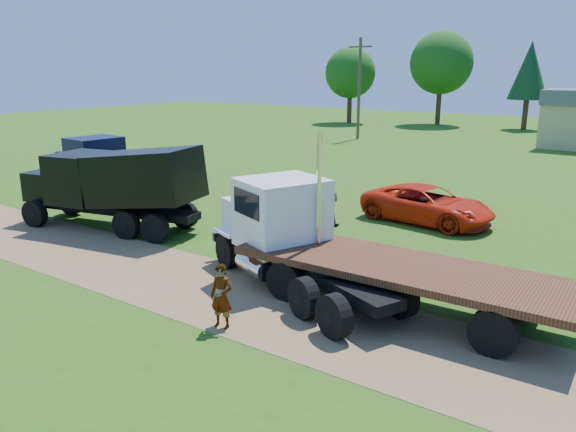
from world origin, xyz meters
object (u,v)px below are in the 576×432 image
Objects in this scene: orange_pickup at (427,204)px; spectator_a at (222,296)px; black_dump_truck at (115,183)px; navy_truck at (103,167)px; white_semi_tractor at (283,229)px; flatbed_trailer at (398,274)px.

spectator_a is (-0.49, -12.58, 0.06)m from orange_pickup.
black_dump_truck is 6.30m from navy_truck.
white_semi_tractor reaches higher than orange_pickup.
flatbed_trailer is 5.48× the size of spectator_a.
white_semi_tractor is 1.10× the size of navy_truck.
flatbed_trailer reaches higher than orange_pickup.
black_dump_truck is 4.88× the size of spectator_a.
navy_truck is 0.76× the size of flatbed_trailer.
flatbed_trailer is at bearing -8.92° from navy_truck.
black_dump_truck reaches higher than spectator_a.
white_semi_tractor is at bearing 92.08° from spectator_a.
navy_truck is (-5.28, 3.42, -0.38)m from black_dump_truck.
navy_truck reaches higher than spectator_a.
black_dump_truck is at bearing 175.52° from flatbed_trailer.
navy_truck is 18.49m from flatbed_trailer.
navy_truck is at bearing -173.11° from white_semi_tractor.
spectator_a is (9.56, -4.42, -1.07)m from black_dump_truck.
navy_truck is 16.80m from spectator_a.
white_semi_tractor is 3.97m from flatbed_trailer.
black_dump_truck is at bearing -28.62° from navy_truck.
white_semi_tractor is at bearing 178.98° from orange_pickup.
spectator_a is at bearing -23.56° from navy_truck.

